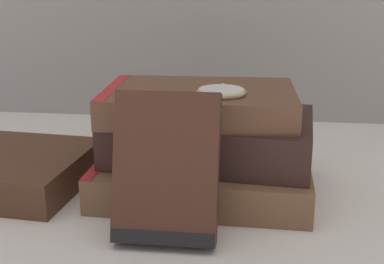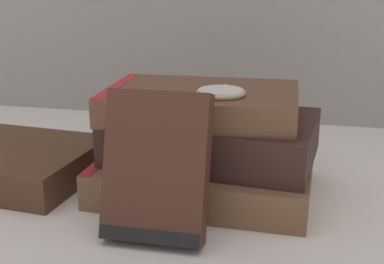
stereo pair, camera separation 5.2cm
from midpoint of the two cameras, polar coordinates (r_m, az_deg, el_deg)
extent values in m
plane|color=silver|center=(0.54, -0.67, -8.21)|extent=(3.00, 3.00, 0.00)
cube|color=brown|center=(0.57, -1.37, -4.68)|extent=(0.22, 0.16, 0.04)
cube|color=maroon|center=(0.59, -11.32, -4.05)|extent=(0.02, 0.15, 0.04)
cube|color=#331E19|center=(0.56, -0.62, -0.47)|extent=(0.22, 0.16, 0.05)
cube|color=maroon|center=(0.59, -9.93, 0.13)|extent=(0.02, 0.14, 0.05)
cube|color=brown|center=(0.55, -1.88, 3.13)|extent=(0.20, 0.14, 0.03)
cube|color=#B22323|center=(0.57, -11.05, 3.26)|extent=(0.02, 0.13, 0.03)
cube|color=#422319|center=(0.46, -5.97, -3.83)|extent=(0.09, 0.06, 0.13)
cube|color=black|center=(0.47, -6.21, -11.00)|extent=(0.09, 0.03, 0.02)
cylinder|color=silver|center=(0.52, 0.29, 4.29)|extent=(0.04, 0.04, 0.01)
torus|color=tan|center=(0.52, 0.29, 4.29)|extent=(0.05, 0.05, 0.01)
sphere|color=tan|center=(0.55, 0.58, 4.85)|extent=(0.01, 0.01, 0.01)
torus|color=black|center=(0.73, -4.97, -1.10)|extent=(0.05, 0.05, 0.00)
torus|color=black|center=(0.71, -1.12, -1.54)|extent=(0.05, 0.05, 0.00)
cylinder|color=black|center=(0.72, -3.07, -1.32)|extent=(0.02, 0.01, 0.00)
camera|label=1|loc=(0.03, -92.78, -0.86)|focal=50.00mm
camera|label=2|loc=(0.03, 87.22, 0.86)|focal=50.00mm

